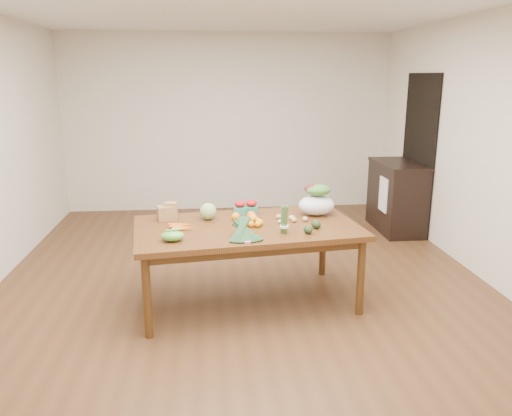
{
  "coord_description": "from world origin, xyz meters",
  "views": [
    {
      "loc": [
        -0.34,
        -4.79,
        2.07
      ],
      "look_at": [
        0.14,
        0.0,
        0.78
      ],
      "focal_mm": 35.0,
      "sensor_mm": 36.0,
      "label": 1
    }
  ],
  "objects": [
    {
      "name": "doorway_dark",
      "position": [
        2.48,
        1.6,
        1.05
      ],
      "size": [
        0.02,
        1.0,
        2.1
      ],
      "primitive_type": "cube",
      "color": "black",
      "rests_on": "floor"
    },
    {
      "name": "cabinet",
      "position": [
        2.22,
        1.59,
        0.47
      ],
      "size": [
        0.52,
        1.02,
        0.94
      ],
      "primitive_type": "cube",
      "color": "black",
      "rests_on": "floor"
    },
    {
      "name": "kale_bunch",
      "position": [
        -0.04,
        -0.88,
        0.83
      ],
      "size": [
        0.37,
        0.44,
        0.16
      ],
      "primitive_type": null,
      "rotation": [
        0.0,
        0.0,
        0.13
      ],
      "color": "#163218",
      "rests_on": "dining_table"
    },
    {
      "name": "dining_table",
      "position": [
        0.01,
        -0.47,
        0.38
      ],
      "size": [
        2.12,
        1.36,
        0.75
      ],
      "primitive_type": "cube",
      "rotation": [
        0.0,
        0.0,
        0.13
      ],
      "color": "#563014",
      "rests_on": "floor"
    },
    {
      "name": "orange_b",
      "position": [
        0.06,
        -0.32,
        0.8
      ],
      "size": [
        0.09,
        0.09,
        0.09
      ],
      "primitive_type": "sphere",
      "color": "orange",
      "rests_on": "dining_table"
    },
    {
      "name": "floor",
      "position": [
        0.0,
        0.0,
        0.0
      ],
      "size": [
        6.0,
        6.0,
        0.0
      ],
      "primitive_type": "plane",
      "color": "#53341C",
      "rests_on": "ground"
    },
    {
      "name": "carrots",
      "position": [
        -0.57,
        -0.49,
        0.76
      ],
      "size": [
        0.25,
        0.24,
        0.03
      ],
      "primitive_type": null,
      "rotation": [
        0.0,
        0.0,
        0.13
      ],
      "color": "orange",
      "rests_on": "dining_table"
    },
    {
      "name": "cabbage",
      "position": [
        -0.34,
        -0.24,
        0.83
      ],
      "size": [
        0.16,
        0.16,
        0.16
      ],
      "primitive_type": "sphere",
      "color": "#9DBF6E",
      "rests_on": "dining_table"
    },
    {
      "name": "avocado_b",
      "position": [
        0.61,
        -0.62,
        0.79
      ],
      "size": [
        0.11,
        0.13,
        0.08
      ],
      "primitive_type": "ellipsoid",
      "rotation": [
        0.0,
        0.0,
        0.3
      ],
      "color": "black",
      "rests_on": "dining_table"
    },
    {
      "name": "ceiling",
      "position": [
        0.0,
        0.0,
        2.7
      ],
      "size": [
        5.0,
        6.0,
        0.02
      ],
      "primitive_type": "cube",
      "color": "white",
      "rests_on": "room_walls"
    },
    {
      "name": "room_walls",
      "position": [
        0.0,
        0.0,
        1.35
      ],
      "size": [
        5.02,
        6.02,
        2.7
      ],
      "color": "silver",
      "rests_on": "floor"
    },
    {
      "name": "dish_towel",
      "position": [
        1.96,
        1.4,
        0.55
      ],
      "size": [
        0.02,
        0.28,
        0.45
      ],
      "primitive_type": "cube",
      "color": "white",
      "rests_on": "cabinet"
    },
    {
      "name": "strawberry_basket_b",
      "position": [
        0.09,
        -0.06,
        0.8
      ],
      "size": [
        0.13,
        0.13,
        0.1
      ],
      "primitive_type": null,
      "rotation": [
        0.0,
        0.0,
        0.13
      ],
      "color": "red",
      "rests_on": "dining_table"
    },
    {
      "name": "asparagus_bundle",
      "position": [
        0.31,
        -0.74,
        0.88
      ],
      "size": [
        0.09,
        0.13,
        0.26
      ],
      "primitive_type": null,
      "rotation": [
        0.15,
        0.0,
        0.13
      ],
      "color": "#567A38",
      "rests_on": "dining_table"
    },
    {
      "name": "orange_a",
      "position": [
        -0.09,
        -0.32,
        0.79
      ],
      "size": [
        0.08,
        0.08,
        0.08
      ],
      "primitive_type": "sphere",
      "color": "orange",
      "rests_on": "dining_table"
    },
    {
      "name": "potato_a",
      "position": [
        0.32,
        -0.45,
        0.77
      ],
      "size": [
        0.05,
        0.04,
        0.04
      ],
      "primitive_type": "ellipsoid",
      "color": "tan",
      "rests_on": "dining_table"
    },
    {
      "name": "mandarin_cluster",
      "position": [
        0.06,
        -0.47,
        0.8
      ],
      "size": [
        0.2,
        0.2,
        0.09
      ],
      "primitive_type": null,
      "rotation": [
        0.0,
        0.0,
        0.13
      ],
      "color": "orange",
      "rests_on": "dining_table"
    },
    {
      "name": "paper_bag",
      "position": [
        -0.73,
        -0.21,
        0.83
      ],
      "size": [
        0.25,
        0.22,
        0.16
      ],
      "primitive_type": null,
      "rotation": [
        0.0,
        0.0,
        0.13
      ],
      "color": "olive",
      "rests_on": "dining_table"
    },
    {
      "name": "snap_pea_bag",
      "position": [
        -0.64,
        -0.85,
        0.79
      ],
      "size": [
        0.19,
        0.14,
        0.09
      ],
      "primitive_type": "ellipsoid",
      "color": "#64B03B",
      "rests_on": "dining_table"
    },
    {
      "name": "potato_b",
      "position": [
        0.45,
        -0.41,
        0.77
      ],
      "size": [
        0.05,
        0.05,
        0.04
      ],
      "primitive_type": "ellipsoid",
      "color": "tan",
      "rests_on": "dining_table"
    },
    {
      "name": "potato_d",
      "position": [
        0.33,
        -0.3,
        0.77
      ],
      "size": [
        0.06,
        0.05,
        0.05
      ],
      "primitive_type": "ellipsoid",
      "color": "tan",
      "rests_on": "dining_table"
    },
    {
      "name": "orange_c",
      "position": [
        0.07,
        -0.41,
        0.79
      ],
      "size": [
        0.08,
        0.08,
        0.08
      ],
      "primitive_type": "sphere",
      "color": "#FBA90F",
      "rests_on": "dining_table"
    },
    {
      "name": "salad_bag",
      "position": [
        0.71,
        -0.19,
        0.89
      ],
      "size": [
        0.38,
        0.31,
        0.27
      ],
      "primitive_type": null,
      "rotation": [
        0.0,
        0.0,
        0.13
      ],
      "color": "silver",
      "rests_on": "dining_table"
    },
    {
      "name": "potato_e",
      "position": [
        0.56,
        -0.39,
        0.77
      ],
      "size": [
        0.05,
        0.05,
        0.04
      ],
      "primitive_type": "ellipsoid",
      "color": "#DAB77D",
      "rests_on": "dining_table"
    },
    {
      "name": "avocado_a",
      "position": [
        0.51,
        -0.76,
        0.78
      ],
      "size": [
        0.1,
        0.12,
        0.07
      ],
      "primitive_type": "ellipsoid",
      "rotation": [
        0.0,
        0.0,
        0.3
      ],
      "color": "black",
      "rests_on": "dining_table"
    },
    {
      "name": "strawberry_basket_a",
      "position": [
        -0.03,
        -0.08,
        0.8
      ],
      "size": [
        0.12,
        0.12,
        0.1
      ],
      "primitive_type": null,
      "rotation": [
        0.0,
        0.0,
        0.13
      ],
      "color": "red",
      "rests_on": "dining_table"
    },
    {
      "name": "potato_c",
      "position": [
        0.44,
        -0.35,
        0.77
      ],
      "size": [
        0.06,
        0.05,
        0.05
      ],
      "primitive_type": "ellipsoid",
      "color": "#DDC27F",
      "rests_on": "dining_table"
    }
  ]
}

